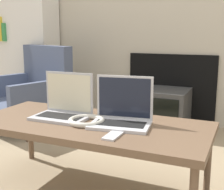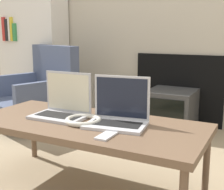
# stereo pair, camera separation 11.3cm
# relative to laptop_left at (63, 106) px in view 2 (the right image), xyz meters

# --- Properties ---
(table) EXTENTS (1.27, 0.57, 0.40)m
(table) POSITION_rel_laptop_left_xyz_m (0.18, -0.04, -0.09)
(table) COLOR brown
(table) RESTS_ON ground_plane
(laptop_left) EXTENTS (0.31, 0.21, 0.25)m
(laptop_left) POSITION_rel_laptop_left_xyz_m (0.00, 0.00, 0.00)
(laptop_left) COLOR #B2B2B7
(laptop_left) RESTS_ON table
(laptop_right) EXTENTS (0.33, 0.25, 0.25)m
(laptop_right) POSITION_rel_laptop_left_xyz_m (0.35, -0.00, 0.00)
(laptop_right) COLOR silver
(laptop_right) RESTS_ON table
(headphones) EXTENTS (0.20, 0.20, 0.03)m
(headphones) POSITION_rel_laptop_left_xyz_m (0.17, -0.06, -0.05)
(headphones) COLOR beige
(headphones) RESTS_ON table
(phone) EXTENTS (0.06, 0.13, 0.01)m
(phone) POSITION_rel_laptop_left_xyz_m (0.39, -0.20, -0.06)
(phone) COLOR silver
(phone) RESTS_ON table
(tv) EXTENTS (0.41, 0.43, 0.37)m
(tv) POSITION_rel_laptop_left_xyz_m (0.27, 1.26, -0.28)
(tv) COLOR #383838
(tv) RESTS_ON ground_plane
(armchair) EXTENTS (0.83, 0.84, 0.75)m
(armchair) POSITION_rel_laptop_left_xyz_m (-0.90, 0.86, -0.10)
(armchair) COLOR #47516B
(armchair) RESTS_ON ground_plane
(bookshelf) EXTENTS (0.76, 0.32, 1.41)m
(bookshelf) POSITION_rel_laptop_left_xyz_m (-1.36, 1.32, 0.25)
(bookshelf) COLOR silver
(bookshelf) RESTS_ON ground_plane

